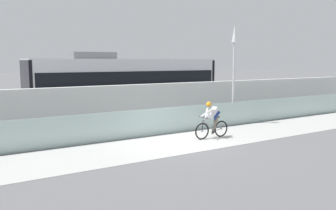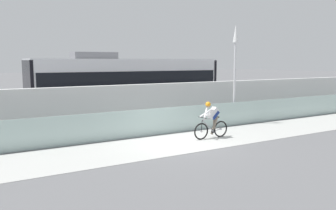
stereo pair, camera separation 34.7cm
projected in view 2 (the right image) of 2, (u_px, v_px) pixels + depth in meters
The scene contains 9 objects.
ground_plane at pixel (180, 143), 14.18m from camera, with size 200.00×200.00×0.00m, color slate.
bike_path_deck at pixel (180, 143), 14.18m from camera, with size 32.00×3.20×0.01m, color beige.
glass_parapet at pixel (158, 121), 15.69m from camera, with size 32.00×0.05×1.21m, color #ADC6C1.
concrete_barrier_wall at pixel (141, 106), 17.17m from camera, with size 32.00×0.36×2.19m, color silver.
tram_rail_near at pixel (121, 121), 19.43m from camera, with size 32.00×0.08×0.01m, color #595654.
tram_rail_far at pixel (112, 117), 20.65m from camera, with size 32.00×0.08×0.01m, color #595654.
tram at pixel (128, 86), 20.17m from camera, with size 11.06×2.54×3.81m.
cyclist_on_bike at pixel (211, 120), 14.89m from camera, with size 1.77×0.58×1.61m.
lamp_post_antenna at pixel (235, 62), 18.00m from camera, with size 0.28×0.28×5.20m.
Camera 2 is at (-7.46, -11.71, 3.31)m, focal length 37.01 mm.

